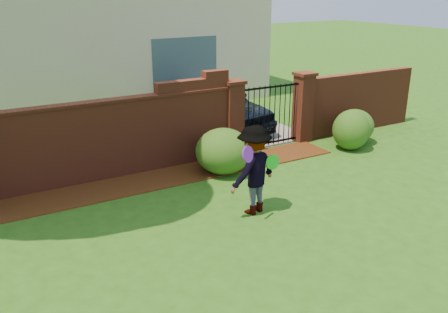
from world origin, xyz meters
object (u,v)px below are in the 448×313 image
frisbee_purple (248,154)px  frisbee_green (272,162)px  car (219,105)px  man (255,170)px

frisbee_purple → frisbee_green: bearing=18.3°
car → frisbee_purple: 6.06m
frisbee_green → frisbee_purple: bearing=-161.7°
car → frisbee_green: car is taller
car → man: size_ratio=2.55×
car → frisbee_green: (-1.83, -5.25, 0.25)m
car → frisbee_green: 5.57m
frisbee_purple → frisbee_green: frisbee_purple is taller
man → frisbee_purple: man is taller
frisbee_green → man: bearing=165.5°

